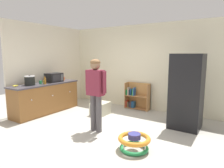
# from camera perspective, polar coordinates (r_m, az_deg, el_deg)

# --- Properties ---
(ground_plane) EXTENTS (12.00, 12.00, 0.00)m
(ground_plane) POSITION_cam_1_polar(r_m,az_deg,el_deg) (4.75, -4.14, -13.18)
(ground_plane) COLOR #B9B7AA
(ground_plane) RESTS_ON ground
(back_wall) EXTENTS (5.20, 0.06, 2.70)m
(back_wall) POSITION_cam_1_polar(r_m,az_deg,el_deg) (6.43, 8.44, 4.86)
(back_wall) COLOR beige
(back_wall) RESTS_ON ground
(left_side_wall) EXTENTS (0.06, 2.99, 2.70)m
(left_side_wall) POSITION_cam_1_polar(r_m,az_deg,el_deg) (6.85, -17.87, 4.77)
(left_side_wall) COLOR silver
(left_side_wall) RESTS_ON ground
(kitchen_counter) EXTENTS (0.65, 2.15, 0.90)m
(kitchen_counter) POSITION_cam_1_polar(r_m,az_deg,el_deg) (6.32, -18.69, -3.81)
(kitchen_counter) COLOR brown
(kitchen_counter) RESTS_ON ground
(refrigerator) EXTENTS (0.73, 0.68, 1.78)m
(refrigerator) POSITION_cam_1_polar(r_m,az_deg,el_deg) (4.98, 20.89, -2.03)
(refrigerator) COLOR black
(refrigerator) RESTS_ON ground
(bookshelf) EXTENTS (0.80, 0.28, 0.85)m
(bookshelf) POSITION_cam_1_polar(r_m,az_deg,el_deg) (6.43, 7.00, -3.94)
(bookshelf) COLOR #B8804D
(bookshelf) RESTS_ON ground
(standing_person) EXTENTS (0.57, 0.23, 1.66)m
(standing_person) POSITION_cam_1_polar(r_m,az_deg,el_deg) (4.42, -4.77, -1.19)
(standing_person) COLOR #534F53
(standing_person) RESTS_ON ground
(baby_walker) EXTENTS (0.60, 0.60, 0.32)m
(baby_walker) POSITION_cam_1_polar(r_m,az_deg,el_deg) (3.80, 6.48, -16.39)
(baby_walker) COLOR #26924E
(baby_walker) RESTS_ON ground
(pet_carrier) EXTENTS (0.42, 0.55, 0.36)m
(pet_carrier) POSITION_cam_1_polar(r_m,az_deg,el_deg) (5.83, -3.41, -7.12)
(pet_carrier) COLOR beige
(pet_carrier) RESTS_ON ground
(microwave) EXTENTS (0.37, 0.48, 0.28)m
(microwave) POSITION_cam_1_polar(r_m,az_deg,el_deg) (6.44, -16.53, 1.83)
(microwave) COLOR black
(microwave) RESTS_ON kitchen_counter
(crock_pot) EXTENTS (0.29, 0.29, 0.29)m
(crock_pot) POSITION_cam_1_polar(r_m,az_deg,el_deg) (5.98, -22.84, 0.93)
(crock_pot) COLOR black
(crock_pot) RESTS_ON kitchen_counter
(banana_bunch) EXTENTS (0.12, 0.16, 0.04)m
(banana_bunch) POSITION_cam_1_polar(r_m,az_deg,el_deg) (5.85, -26.26, -0.47)
(banana_bunch) COLOR yellow
(banana_bunch) RESTS_ON kitchen_counter
(amber_bottle) EXTENTS (0.07, 0.07, 0.25)m
(amber_bottle) POSITION_cam_1_polar(r_m,az_deg,el_deg) (6.02, -18.95, 0.87)
(amber_bottle) COLOR #9E661E
(amber_bottle) RESTS_ON kitchen_counter
(yellow_cup) EXTENTS (0.08, 0.08, 0.09)m
(yellow_cup) POSITION_cam_1_polar(r_m,az_deg,el_deg) (6.19, -19.03, 0.59)
(yellow_cup) COLOR yellow
(yellow_cup) RESTS_ON kitchen_counter
(orange_cup) EXTENTS (0.08, 0.08, 0.09)m
(orange_cup) POSITION_cam_1_polar(r_m,az_deg,el_deg) (6.70, -14.03, 1.38)
(orange_cup) COLOR orange
(orange_cup) RESTS_ON kitchen_counter
(red_cup) EXTENTS (0.08, 0.08, 0.09)m
(red_cup) POSITION_cam_1_polar(r_m,az_deg,el_deg) (6.87, -13.95, 1.57)
(red_cup) COLOR red
(red_cup) RESTS_ON kitchen_counter
(green_cup) EXTENTS (0.08, 0.08, 0.09)m
(green_cup) POSITION_cam_1_polar(r_m,az_deg,el_deg) (6.13, -20.10, 0.47)
(green_cup) COLOR #2B914D
(green_cup) RESTS_ON kitchen_counter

